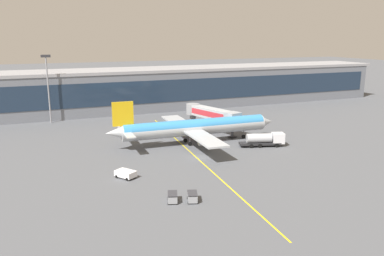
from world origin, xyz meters
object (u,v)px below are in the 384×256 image
(pushback_tug, at_px, (125,173))
(main_airliner, at_px, (195,127))
(baggage_cart_1, at_px, (192,197))
(baggage_cart_0, at_px, (173,197))
(fuel_tanker, at_px, (265,139))

(pushback_tug, bearing_deg, main_airliner, 38.76)
(baggage_cart_1, bearing_deg, baggage_cart_0, 160.88)
(main_airliner, distance_m, pushback_tug, 28.02)
(pushback_tug, bearing_deg, baggage_cart_1, -63.48)
(fuel_tanker, relative_size, baggage_cart_0, 3.68)
(main_airliner, relative_size, baggage_cart_1, 14.65)
(fuel_tanker, height_order, baggage_cart_1, fuel_tanker)
(main_airliner, relative_size, pushback_tug, 9.92)
(baggage_cart_1, bearing_deg, fuel_tanker, 38.91)
(baggage_cart_0, bearing_deg, baggage_cart_1, -19.12)
(baggage_cart_1, bearing_deg, pushback_tug, 116.52)
(fuel_tanker, distance_m, baggage_cart_1, 37.02)
(pushback_tug, relative_size, baggage_cart_1, 1.48)
(fuel_tanker, height_order, pushback_tug, fuel_tanker)
(main_airliner, height_order, fuel_tanker, main_airliner)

